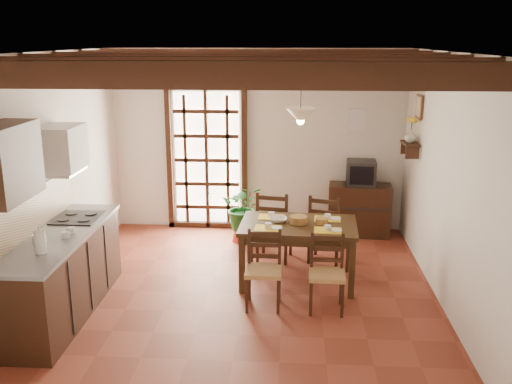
# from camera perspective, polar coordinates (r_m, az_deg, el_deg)

# --- Properties ---
(ground_plane) EXTENTS (5.00, 5.00, 0.00)m
(ground_plane) POSITION_cam_1_polar(r_m,az_deg,el_deg) (6.89, -1.06, -10.13)
(ground_plane) COLOR maroon
(room_shell) EXTENTS (4.52, 5.02, 2.81)m
(room_shell) POSITION_cam_1_polar(r_m,az_deg,el_deg) (6.33, -1.14, 4.89)
(room_shell) COLOR silver
(room_shell) RESTS_ON ground_plane
(ceiling_beams) EXTENTS (4.50, 4.34, 0.20)m
(ceiling_beams) POSITION_cam_1_polar(r_m,az_deg,el_deg) (6.24, -1.18, 12.81)
(ceiling_beams) COLOR black
(ceiling_beams) RESTS_ON room_shell
(french_door) EXTENTS (1.26, 0.11, 2.32)m
(french_door) POSITION_cam_1_polar(r_m,az_deg,el_deg) (8.93, -4.94, 3.69)
(french_door) COLOR white
(french_door) RESTS_ON ground_plane
(kitchen_counter) EXTENTS (0.64, 2.25, 1.38)m
(kitchen_counter) POSITION_cam_1_polar(r_m,az_deg,el_deg) (6.61, -18.82, -7.65)
(kitchen_counter) COLOR black
(kitchen_counter) RESTS_ON ground_plane
(upper_cabinet) EXTENTS (0.35, 0.80, 0.70)m
(upper_cabinet) POSITION_cam_1_polar(r_m,az_deg,el_deg) (5.66, -23.76, 2.71)
(upper_cabinet) COLOR black
(upper_cabinet) RESTS_ON room_shell
(range_hood) EXTENTS (0.38, 0.60, 0.54)m
(range_hood) POSITION_cam_1_polar(r_m,az_deg,el_deg) (6.79, -18.74, 4.08)
(range_hood) COLOR white
(range_hood) RESTS_ON room_shell
(counter_items) EXTENTS (0.50, 1.43, 0.25)m
(counter_items) POSITION_cam_1_polar(r_m,az_deg,el_deg) (6.53, -18.89, -3.40)
(counter_items) COLOR black
(counter_items) RESTS_ON kitchen_counter
(dining_table) EXTENTS (1.45, 0.97, 0.76)m
(dining_table) POSITION_cam_1_polar(r_m,az_deg,el_deg) (6.99, 4.25, -3.93)
(dining_table) COLOR #362311
(dining_table) RESTS_ON ground_plane
(chair_near_left) EXTENTS (0.41, 0.39, 0.87)m
(chair_near_left) POSITION_cam_1_polar(r_m,az_deg,el_deg) (6.49, 0.76, -9.16)
(chair_near_left) COLOR #AE804A
(chair_near_left) RESTS_ON ground_plane
(chair_near_right) EXTENTS (0.41, 0.39, 0.85)m
(chair_near_right) POSITION_cam_1_polar(r_m,az_deg,el_deg) (6.46, 7.05, -9.44)
(chair_near_right) COLOR #AE804A
(chair_near_right) RESTS_ON ground_plane
(chair_far_left) EXTENTS (0.52, 0.51, 0.98)m
(chair_far_left) POSITION_cam_1_polar(r_m,az_deg,el_deg) (7.80, 1.84, -4.61)
(chair_far_left) COLOR #AE804A
(chair_far_left) RESTS_ON ground_plane
(chair_far_right) EXTENTS (0.54, 0.53, 0.95)m
(chair_far_right) POSITION_cam_1_polar(r_m,az_deg,el_deg) (7.78, 7.00, -4.84)
(chair_far_right) COLOR #AE804A
(chair_far_right) RESTS_ON ground_plane
(table_setting) EXTENTS (1.02, 0.68, 0.10)m
(table_setting) POSITION_cam_1_polar(r_m,az_deg,el_deg) (6.94, 4.28, -2.87)
(table_setting) COLOR yellow
(table_setting) RESTS_ON dining_table
(table_bowl) EXTENTS (0.23, 0.23, 0.05)m
(table_bowl) POSITION_cam_1_polar(r_m,az_deg,el_deg) (7.01, 2.24, -2.76)
(table_bowl) COLOR white
(table_bowl) RESTS_ON dining_table
(sideboard) EXTENTS (0.97, 0.50, 0.79)m
(sideboard) POSITION_cam_1_polar(r_m,az_deg,el_deg) (8.87, 10.29, -1.77)
(sideboard) COLOR black
(sideboard) RESTS_ON ground_plane
(crt_tv) EXTENTS (0.45, 0.42, 0.37)m
(crt_tv) POSITION_cam_1_polar(r_m,az_deg,el_deg) (8.72, 10.47, 1.91)
(crt_tv) COLOR black
(crt_tv) RESTS_ON sideboard
(fuse_box) EXTENTS (0.25, 0.03, 0.32)m
(fuse_box) POSITION_cam_1_polar(r_m,az_deg,el_deg) (8.83, 10.06, 7.16)
(fuse_box) COLOR white
(fuse_box) RESTS_ON room_shell
(plant_pot) EXTENTS (0.36, 0.36, 0.22)m
(plant_pot) POSITION_cam_1_polar(r_m,az_deg,el_deg) (8.56, -1.22, -4.19)
(plant_pot) COLOR maroon
(plant_pot) RESTS_ON ground_plane
(potted_plant) EXTENTS (1.74, 1.54, 1.80)m
(potted_plant) POSITION_cam_1_polar(r_m,az_deg,el_deg) (8.41, -1.24, -1.23)
(potted_plant) COLOR #144C19
(potted_plant) RESTS_ON ground_plane
(wall_shelf) EXTENTS (0.20, 0.42, 0.20)m
(wall_shelf) POSITION_cam_1_polar(r_m,az_deg,el_deg) (8.10, 15.16, 4.44)
(wall_shelf) COLOR black
(wall_shelf) RESTS_ON room_shell
(shelf_vase) EXTENTS (0.15, 0.15, 0.15)m
(shelf_vase) POSITION_cam_1_polar(r_m,az_deg,el_deg) (8.08, 15.23, 5.41)
(shelf_vase) COLOR #B2BFB2
(shelf_vase) RESTS_ON wall_shelf
(shelf_flowers) EXTENTS (0.14, 0.14, 0.36)m
(shelf_flowers) POSITION_cam_1_polar(r_m,az_deg,el_deg) (8.05, 15.33, 6.87)
(shelf_flowers) COLOR yellow
(shelf_flowers) RESTS_ON shelf_vase
(framed_picture) EXTENTS (0.03, 0.32, 0.32)m
(framed_picture) POSITION_cam_1_polar(r_m,az_deg,el_deg) (8.04, 16.01, 8.20)
(framed_picture) COLOR brown
(framed_picture) RESTS_ON room_shell
(pendant_lamp) EXTENTS (0.36, 0.36, 0.84)m
(pendant_lamp) POSITION_cam_1_polar(r_m,az_deg,el_deg) (6.76, 4.48, 7.75)
(pendant_lamp) COLOR black
(pendant_lamp) RESTS_ON room_shell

